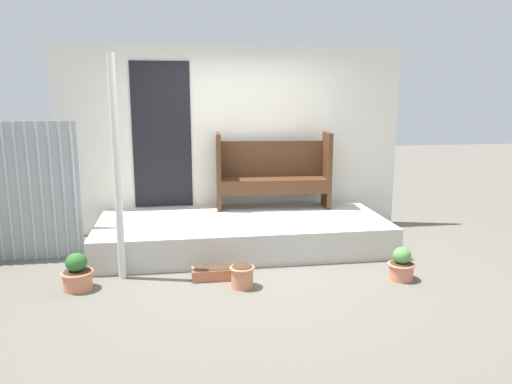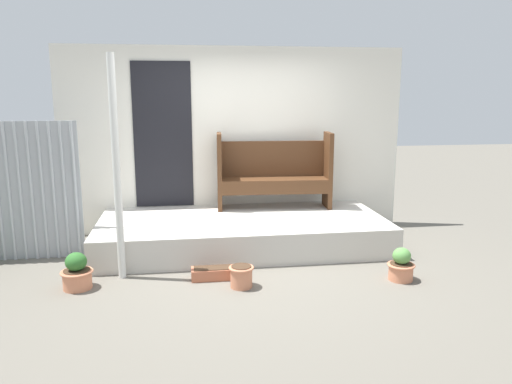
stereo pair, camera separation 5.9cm
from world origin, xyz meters
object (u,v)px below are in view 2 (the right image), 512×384
(flower_pot_middle, at_px, (241,275))
(bench, at_px, (274,170))
(flower_pot_left, at_px, (77,273))
(support_post, at_px, (117,170))
(planter_box_rect, at_px, (214,273))
(flower_pot_right, at_px, (401,266))

(flower_pot_middle, bearing_deg, bench, 70.43)
(flower_pot_middle, bearing_deg, flower_pot_left, 173.00)
(bench, xyz_separation_m, flower_pot_left, (-2.35, -1.72, -0.74))
(support_post, bearing_deg, planter_box_rect, -10.54)
(support_post, xyz_separation_m, planter_box_rect, (0.99, -0.18, -1.12))
(bench, height_order, planter_box_rect, bench)
(support_post, relative_size, flower_pot_right, 6.62)
(flower_pot_middle, xyz_separation_m, flower_pot_right, (1.72, -0.05, 0.03))
(planter_box_rect, bearing_deg, support_post, 169.46)
(support_post, height_order, planter_box_rect, support_post)
(bench, xyz_separation_m, flower_pot_middle, (-0.68, -1.93, -0.78))
(flower_pot_left, distance_m, flower_pot_middle, 1.68)
(flower_pot_middle, distance_m, flower_pot_right, 1.72)
(support_post, relative_size, flower_pot_left, 6.17)
(flower_pot_left, relative_size, planter_box_rect, 0.78)
(flower_pot_middle, bearing_deg, support_post, 159.80)
(support_post, height_order, flower_pot_right, support_post)
(bench, distance_m, flower_pot_middle, 2.19)
(support_post, distance_m, planter_box_rect, 1.51)
(support_post, xyz_separation_m, bench, (1.94, 1.47, -0.28))
(bench, bearing_deg, planter_box_rect, -116.41)
(flower_pot_middle, height_order, planter_box_rect, flower_pot_middle)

